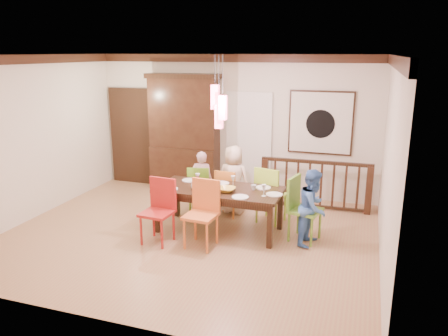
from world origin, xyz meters
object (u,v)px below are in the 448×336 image
(chair_far_left, at_px, (199,185))
(china_hutch, at_px, (184,133))
(person_far_left, at_px, (202,181))
(balustrade, at_px, (315,184))
(chair_end_right, at_px, (306,205))
(person_far_mid, at_px, (234,180))
(person_end_right, at_px, (313,207))
(dining_table, at_px, (219,193))

(chair_far_left, relative_size, china_hutch, 0.36)
(person_far_left, bearing_deg, balustrade, -168.80)
(chair_end_right, relative_size, person_far_mid, 0.80)
(chair_far_left, distance_m, person_far_mid, 0.66)
(chair_far_left, bearing_deg, person_far_mid, 176.09)
(person_end_right, bearing_deg, china_hutch, 69.50)
(chair_far_left, xyz_separation_m, chair_end_right, (2.09, -0.72, 0.08))
(person_far_mid, bearing_deg, person_far_left, 13.19)
(chair_end_right, height_order, person_far_left, person_far_left)
(balustrade, bearing_deg, chair_end_right, -90.23)
(chair_far_left, xyz_separation_m, person_far_mid, (0.64, 0.11, 0.13))
(chair_end_right, relative_size, person_far_left, 0.90)
(dining_table, height_order, person_far_left, person_far_left)
(balustrade, bearing_deg, dining_table, -132.49)
(person_far_left, bearing_deg, chair_far_left, 52.86)
(chair_end_right, relative_size, china_hutch, 0.41)
(china_hutch, distance_m, balustrade, 2.97)
(dining_table, relative_size, chair_end_right, 2.02)
(chair_end_right, xyz_separation_m, balustrade, (-0.03, 1.53, -0.09))
(china_hutch, height_order, person_far_mid, china_hutch)
(chair_end_right, bearing_deg, chair_far_left, 84.42)
(dining_table, distance_m, person_far_left, 1.06)
(person_far_left, bearing_deg, dining_table, 117.98)
(person_far_left, bearing_deg, chair_end_right, 150.27)
(balustrade, xyz_separation_m, person_far_mid, (-1.42, -0.69, 0.15))
(chair_end_right, bearing_deg, balustrade, 14.54)
(balustrade, distance_m, person_end_right, 1.64)
(dining_table, height_order, balustrade, balustrade)
(dining_table, bearing_deg, person_far_mid, 92.29)
(dining_table, xyz_separation_m, chair_far_left, (-0.67, 0.79, -0.15))
(chair_end_right, distance_m, person_far_left, 2.20)
(chair_far_left, xyz_separation_m, person_far_left, (0.03, 0.05, 0.07))
(balustrade, relative_size, person_far_mid, 1.62)
(person_far_mid, bearing_deg, chair_far_left, 17.54)
(chair_end_right, height_order, balustrade, chair_end_right)
(dining_table, height_order, person_far_mid, person_far_mid)
(dining_table, relative_size, china_hutch, 0.83)
(chair_end_right, xyz_separation_m, person_end_right, (0.13, -0.10, 0.01))
(chair_far_left, relative_size, chair_end_right, 0.86)
(chair_far_left, xyz_separation_m, person_end_right, (2.22, -0.82, 0.10))
(chair_end_right, height_order, china_hutch, china_hutch)
(person_far_left, relative_size, person_far_mid, 0.90)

